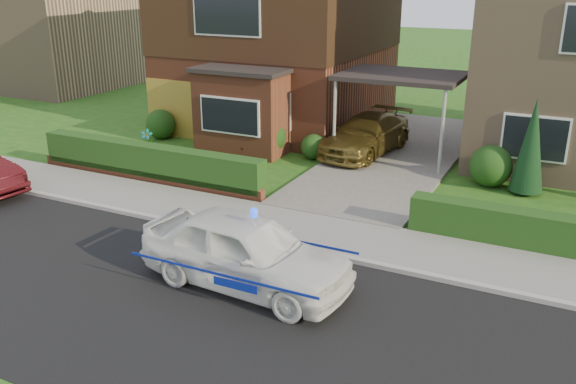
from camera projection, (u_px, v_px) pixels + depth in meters
The scene contains 21 objects.
ground at pixel (218, 316), 10.93m from camera, with size 120.00×120.00×0.00m, color #1F5215.
road at pixel (218, 316), 10.93m from camera, with size 60.00×6.00×0.02m, color black.
kerb at pixel (292, 247), 13.48m from camera, with size 60.00×0.16×0.12m, color #9E9993.
sidewalk at pixel (312, 231), 14.37m from camera, with size 60.00×2.00×0.10m, color slate.
driveway at pixel (397, 156), 20.18m from camera, with size 3.80×12.00×0.12m, color #666059.
house_left at pixel (281, 26), 23.75m from camera, with size 7.50×9.53×7.25m.
carport_link at pixel (401, 77), 19.25m from camera, with size 3.80×3.00×2.77m.
garage_door at pixel (173, 109), 22.39m from camera, with size 2.20×0.10×2.10m, color olive.
dwarf_wall at pixel (147, 177), 17.75m from camera, with size 7.70×0.25×0.36m, color brown.
hedge_left at pixel (151, 181), 17.93m from camera, with size 7.50×0.55×0.90m, color #123912.
shrub_left_far at pixel (161, 124), 22.29m from camera, with size 1.08×1.08×1.08m, color #123912.
shrub_left_mid at pixel (266, 136), 20.20m from camera, with size 1.32×1.32×1.32m, color #123912.
shrub_left_near at pixel (314, 147), 19.87m from camera, with size 0.84×0.84×0.84m, color #123912.
shrub_right_near at pixel (491, 166), 17.31m from camera, with size 1.20×1.20×1.20m, color #123912.
conifer_a at pixel (531, 148), 16.49m from camera, with size 0.90×0.90×2.60m, color black.
neighbour_left at pixel (57, 36), 31.85m from camera, with size 6.50×7.00×5.20m, color #9C7C5F.
police_car at pixel (246, 252), 11.73m from camera, with size 3.94×4.40×1.62m.
driveway_car at pixel (366, 135), 20.09m from camera, with size 1.73×4.26×1.24m, color brown.
potted_plant_a at pixel (147, 142), 20.50m from camera, with size 0.43×0.29×0.82m, color gray.
potted_plant_b at pixel (97, 148), 19.80m from camera, with size 0.35×0.44×0.80m, color gray.
potted_plant_c at pixel (245, 144), 20.11m from camera, with size 0.48×0.48×0.85m, color gray.
Camera 1 is at (5.34, -7.97, 5.82)m, focal length 38.00 mm.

